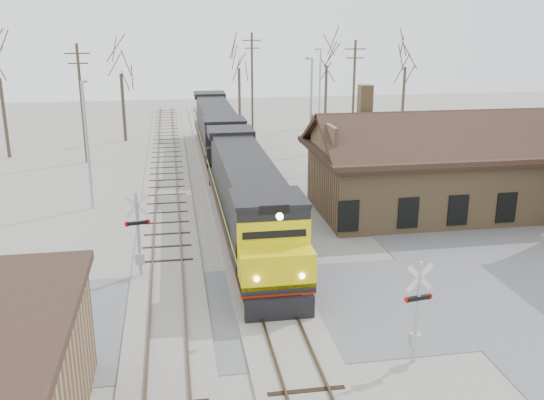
{
  "coord_description": "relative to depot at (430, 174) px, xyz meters",
  "views": [
    {
      "loc": [
        -3.98,
        -22.8,
        11.91
      ],
      "look_at": [
        1.37,
        9.0,
        2.14
      ],
      "focal_mm": 40.0,
      "sensor_mm": 36.0,
      "label": 1
    }
  ],
  "objects": [
    {
      "name": "locomotive_trailing",
      "position": [
        -11.99,
        17.67,
        0.01
      ],
      "size": [
        3.09,
        20.71,
        4.35
      ],
      "color": "black",
      "rests_on": "ground"
    },
    {
      "name": "tree_b",
      "position": [
        -20.53,
        26.61,
        5.31
      ],
      "size": [
        4.43,
        4.43,
        10.84
      ],
      "color": "#382D23",
      "rests_on": "ground"
    },
    {
      "name": "crossbuck_far",
      "position": [
        -17.73,
        -7.5,
        -0.45
      ],
      "size": [
        1.19,
        0.31,
        4.19
      ],
      "rotation": [
        0.0,
        0.0,
        3.32
      ],
      "color": "#A5A8AD",
      "rests_on": "ground"
    },
    {
      "name": "track_siding",
      "position": [
        -16.49,
        3.0,
        -2.34
      ],
      "size": [
        3.4,
        90.0,
        0.24
      ],
      "color": "#A29D92",
      "rests_on": "ground"
    },
    {
      "name": "tree_d",
      "position": [
        1.4,
        31.91,
        5.41
      ],
      "size": [
        4.48,
        4.48,
        10.98
      ],
      "color": "#382D23",
      "rests_on": "ground"
    },
    {
      "name": "utility_pole_a",
      "position": [
        -23.21,
        17.6,
        2.75
      ],
      "size": [
        2.0,
        0.24,
        9.87
      ],
      "color": "#382D23",
      "rests_on": "ground"
    },
    {
      "name": "depot",
      "position": [
        0.0,
        0.0,
        0.0
      ],
      "size": [
        15.2,
        9.31,
        7.9
      ],
      "color": "olive",
      "rests_on": "ground"
    },
    {
      "name": "crossbuck_near",
      "position": [
        -7.74,
        -16.7,
        -0.58
      ],
      "size": [
        1.1,
        0.29,
        3.86
      ],
      "rotation": [
        0.0,
        0.0,
        0.15
      ],
      "color": "#A5A8AD",
      "rests_on": "ground"
    },
    {
      "name": "streetlight_a",
      "position": [
        -21.23,
        4.21,
        2.2
      ],
      "size": [
        0.25,
        2.04,
        8.16
      ],
      "color": "#A5A8AD",
      "rests_on": "ground"
    },
    {
      "name": "streetlight_b",
      "position": [
        -5.32,
        10.62,
        2.63
      ],
      "size": [
        0.25,
        2.04,
        9.0
      ],
      "color": "#A5A8AD",
      "rests_on": "ground"
    },
    {
      "name": "locomotive_lead",
      "position": [
        -11.99,
        -3.32,
        0.01
      ],
      "size": [
        3.09,
        20.71,
        4.6
      ],
      "color": "black",
      "rests_on": "ground"
    },
    {
      "name": "utility_pole_c",
      "position": [
        0.94,
        19.91,
        2.77
      ],
      "size": [
        2.0,
        0.24,
        9.9
      ],
      "color": "#382D23",
      "rests_on": "ground"
    },
    {
      "name": "tree_e",
      "position": [
        8.52,
        26.65,
        5.6
      ],
      "size": [
        4.59,
        4.59,
        11.24
      ],
      "color": "#382D23",
      "rests_on": "ground"
    },
    {
      "name": "streetlight_c",
      "position": [
        -1.42,
        23.6,
        2.63
      ],
      "size": [
        0.25,
        2.04,
        9.01
      ],
      "color": "#A5A8AD",
      "rests_on": "ground"
    },
    {
      "name": "track_main",
      "position": [
        -11.99,
        3.0,
        -2.34
      ],
      "size": [
        3.4,
        90.0,
        0.24
      ],
      "color": "#A29D92",
      "rests_on": "ground"
    },
    {
      "name": "utility_pole_b",
      "position": [
        -7.18,
        30.27,
        3.0
      ],
      "size": [
        2.0,
        0.24,
        10.35
      ],
      "color": "#382D23",
      "rests_on": "ground"
    },
    {
      "name": "ground",
      "position": [
        -11.99,
        -12.0,
        -2.41
      ],
      "size": [
        140.0,
        140.0,
        0.0
      ],
      "primitive_type": "plane",
      "color": "#A29D92",
      "rests_on": "ground"
    },
    {
      "name": "road",
      "position": [
        -11.99,
        -12.0,
        -2.39
      ],
      "size": [
        60.0,
        9.0,
        0.03
      ],
      "primitive_type": "cube",
      "color": "#59595E",
      "rests_on": "ground"
    },
    {
      "name": "tree_c",
      "position": [
        -7.92,
        35.97,
        4.87
      ],
      "size": [
        4.18,
        4.18,
        10.23
      ],
      "color": "#382D23",
      "rests_on": "ground"
    }
  ]
}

